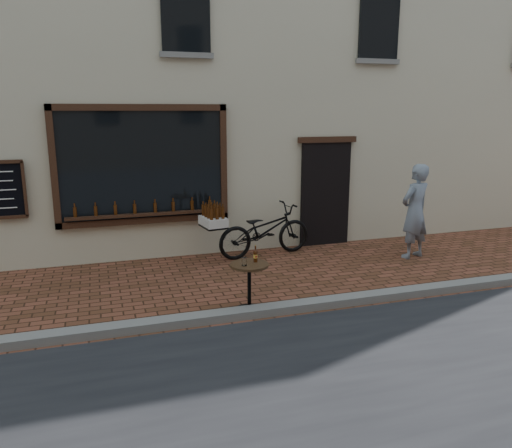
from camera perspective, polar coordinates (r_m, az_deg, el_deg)
name	(u,v)px	position (r m, az deg, el deg)	size (l,w,h in m)	color
ground	(307,315)	(7.30, 5.80, -10.28)	(90.00, 90.00, 0.00)	#502C1A
kerb	(301,306)	(7.44, 5.19, -9.29)	(90.00, 0.25, 0.12)	slate
shop_building	(204,19)	(13.09, -5.93, 22.24)	(28.00, 6.20, 10.00)	#BAB092
cargo_bicycle	(263,230)	(9.92, 0.79, -0.68)	(2.35, 0.98, 1.11)	black
bistro_table	(249,277)	(7.23, -0.76, -6.10)	(0.56, 0.56, 0.96)	black
pedestrian	(415,211)	(10.23, 17.71, 1.39)	(0.68, 0.44, 1.86)	gray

